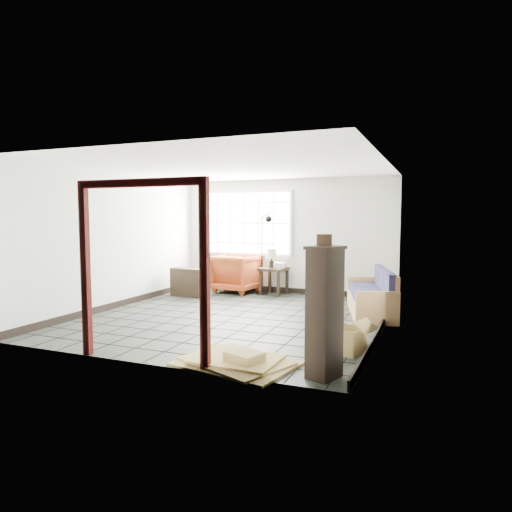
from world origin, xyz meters
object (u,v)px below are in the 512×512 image
at_px(armchair, 237,271).
at_px(tall_shelf, 325,311).
at_px(side_table, 274,272).
at_px(futon_sofa, 374,298).

relative_size(armchair, tall_shelf, 0.66).
xyz_separation_m(armchair, side_table, (0.91, -0.00, 0.02)).
xyz_separation_m(armchair, tall_shelf, (3.23, -4.80, 0.25)).
bearing_deg(tall_shelf, armchair, 143.81).
distance_m(armchair, tall_shelf, 5.79).
height_order(armchair, side_table, armchair).
relative_size(side_table, tall_shelf, 0.43).
bearing_deg(tall_shelf, futon_sofa, 108.99).
relative_size(futon_sofa, side_table, 3.19).
bearing_deg(side_table, armchair, 180.00).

